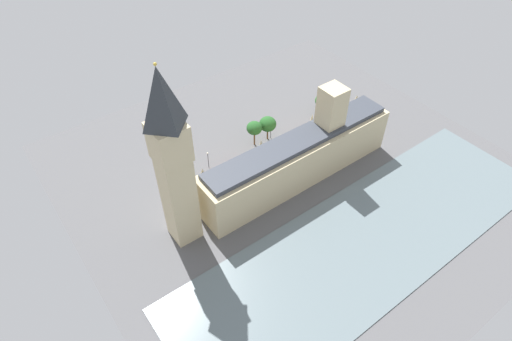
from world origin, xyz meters
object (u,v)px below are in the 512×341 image
car_yellow_cab_under_trees (205,180)px  plane_tree_by_river_gate (323,101)px  clock_tower (172,160)px  pedestrian_kerbside (301,150)px  plane_tree_slot_10 (254,128)px  street_lamp_slot_11 (208,157)px  parliament_building (301,156)px  double_decker_bus_opposite_hall (316,128)px  street_lamp_slot_12 (271,129)px  car_blue_leading (282,145)px  car_white_near_tower (254,155)px  double_decker_bus_midblock (236,165)px  pedestrian_far_end (280,161)px  car_dark_green_trailing (296,143)px  plane_tree_corner (268,124)px

car_yellow_cab_under_trees → plane_tree_by_river_gate: 58.44m
clock_tower → pedestrian_kerbside: clock_tower is taller
plane_tree_slot_10 → street_lamp_slot_11: bearing=91.6°
street_lamp_slot_11 → pedestrian_kerbside: bearing=-112.2°
pedestrian_kerbside → street_lamp_slot_11: 33.91m
parliament_building → plane_tree_slot_10: size_ratio=7.08×
car_yellow_cab_under_trees → plane_tree_slot_10: bearing=-76.4°
double_decker_bus_opposite_hall → street_lamp_slot_12: size_ratio=1.73×
car_blue_leading → double_decker_bus_opposite_hall: bearing=-98.9°
clock_tower → car_yellow_cab_under_trees: (15.09, -16.00, -28.53)m
car_white_near_tower → double_decker_bus_midblock: double_decker_bus_midblock is taller
pedestrian_far_end → street_lamp_slot_11: street_lamp_slot_11 is taller
parliament_building → car_dark_green_trailing: bearing=-37.6°
car_dark_green_trailing → street_lamp_slot_12: (8.68, 5.24, 3.42)m
pedestrian_kerbside → pedestrian_far_end: bearing=36.0°
parliament_building → plane_tree_slot_10: parliament_building is taller
car_dark_green_trailing → double_decker_bus_midblock: double_decker_bus_midblock is taller
parliament_building → plane_tree_corner: bearing=-9.5°
car_yellow_cab_under_trees → plane_tree_by_river_gate: bearing=-84.2°
double_decker_bus_opposite_hall → pedestrian_kerbside: (-4.77, 11.19, -1.96)m
car_blue_leading → plane_tree_slot_10: 12.17m
plane_tree_slot_10 → street_lamp_slot_12: bearing=-94.9°
double_decker_bus_opposite_hall → pedestrian_kerbside: bearing=109.1°
car_yellow_cab_under_trees → pedestrian_kerbside: 36.82m
car_blue_leading → car_white_near_tower: bearing=76.2°
parliament_building → street_lamp_slot_11: parliament_building is taller
double_decker_bus_midblock → plane_tree_slot_10: 16.21m
plane_tree_by_river_gate → street_lamp_slot_11: size_ratio=1.27×
double_decker_bus_opposite_hall → car_yellow_cab_under_trees: (2.70, 47.25, -1.75)m
double_decker_bus_midblock → clock_tower: bearing=115.5°
car_white_near_tower → street_lamp_slot_12: 12.68m
pedestrian_kerbside → street_lamp_slot_11: size_ratio=0.22×
car_blue_leading → plane_tree_corner: size_ratio=0.48×
parliament_building → pedestrian_far_end: parliament_building is taller
street_lamp_slot_11 → plane_tree_corner: bearing=-89.1°
clock_tower → pedestrian_far_end: (7.62, -42.28, -28.73)m
plane_tree_by_river_gate → double_decker_bus_midblock: bearing=99.0°
plane_tree_corner → plane_tree_slot_10: plane_tree_slot_10 is taller
double_decker_bus_midblock → car_white_near_tower: bearing=-76.4°
parliament_building → pedestrian_kerbside: parliament_building is taller
plane_tree_slot_10 → parliament_building: bearing=-174.5°
plane_tree_slot_10 → street_lamp_slot_11: size_ratio=1.46×
car_yellow_cab_under_trees → car_dark_green_trailing: bearing=-94.9°
double_decker_bus_opposite_hall → street_lamp_slot_12: (7.94, 15.23, 1.68)m
parliament_building → plane_tree_by_river_gate: 38.04m
car_blue_leading → pedestrian_kerbside: size_ratio=3.00×
car_blue_leading → car_white_near_tower: (1.89, 11.24, -0.00)m
pedestrian_far_end → street_lamp_slot_12: bearing=121.4°
clock_tower → plane_tree_by_river_gate: size_ratio=6.57×
car_blue_leading → pedestrian_kerbside: (-5.98, -4.01, -0.21)m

